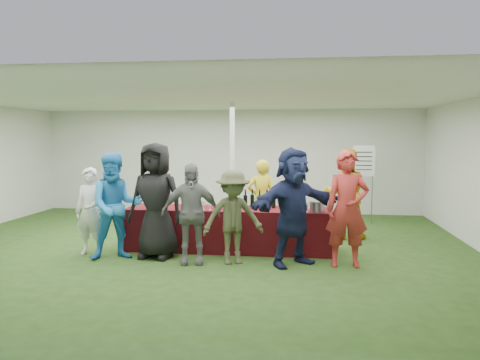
# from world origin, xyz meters

# --- Properties ---
(ground) EXTENTS (60.00, 60.00, 0.00)m
(ground) POSITION_xyz_m (0.00, 0.00, 0.00)
(ground) COLOR #284719
(ground) RESTS_ON ground
(tent) EXTENTS (10.00, 10.00, 10.00)m
(tent) POSITION_xyz_m (0.50, 1.20, 1.35)
(tent) COLOR white
(tent) RESTS_ON ground
(serving_table) EXTENTS (3.60, 0.80, 0.75)m
(serving_table) POSITION_xyz_m (0.64, -0.20, 0.38)
(serving_table) COLOR #520C0F
(serving_table) RESTS_ON ground
(wine_bottles) EXTENTS (0.57, 0.15, 0.32)m
(wine_bottles) POSITION_xyz_m (1.17, -0.07, 0.87)
(wine_bottles) COLOR black
(wine_bottles) RESTS_ON serving_table
(wine_glasses) EXTENTS (2.78, 0.12, 0.16)m
(wine_glasses) POSITION_xyz_m (0.25, -0.45, 0.86)
(wine_glasses) COLOR silver
(wine_glasses) RESTS_ON serving_table
(water_bottle) EXTENTS (0.07, 0.07, 0.23)m
(water_bottle) POSITION_xyz_m (0.63, -0.12, 0.85)
(water_bottle) COLOR silver
(water_bottle) RESTS_ON serving_table
(bar_towel) EXTENTS (0.25, 0.18, 0.03)m
(bar_towel) POSITION_xyz_m (2.16, -0.15, 0.77)
(bar_towel) COLOR white
(bar_towel) RESTS_ON serving_table
(dump_bucket) EXTENTS (0.25, 0.25, 0.18)m
(dump_bucket) POSITION_xyz_m (2.16, -0.42, 0.84)
(dump_bucket) COLOR slate
(dump_bucket) RESTS_ON serving_table
(wine_list_sign) EXTENTS (0.50, 0.03, 1.80)m
(wine_list_sign) POSITION_xyz_m (3.33, 2.72, 1.32)
(wine_list_sign) COLOR slate
(wine_list_sign) RESTS_ON ground
(staff_pourer) EXTENTS (0.63, 0.48, 1.56)m
(staff_pourer) POSITION_xyz_m (1.14, 0.75, 0.78)
(staff_pourer) COLOR gold
(staff_pourer) RESTS_ON ground
(staff_back) EXTENTS (0.96, 0.80, 1.77)m
(staff_back) POSITION_xyz_m (2.77, 1.06, 0.89)
(staff_back) COLOR #C88D13
(staff_back) RESTS_ON ground
(customer_0) EXTENTS (0.56, 0.38, 1.49)m
(customer_0) POSITION_xyz_m (-1.63, -0.80, 0.74)
(customer_0) COLOR silver
(customer_0) RESTS_ON ground
(customer_1) EXTENTS (1.05, 0.96, 1.75)m
(customer_1) POSITION_xyz_m (-1.10, -1.02, 0.87)
(customer_1) COLOR #2682CE
(customer_1) RESTS_ON ground
(customer_2) EXTENTS (1.01, 0.73, 1.91)m
(customer_2) POSITION_xyz_m (-0.48, -0.85, 0.95)
(customer_2) COLOR black
(customer_2) RESTS_ON ground
(customer_3) EXTENTS (0.99, 0.54, 1.59)m
(customer_3) POSITION_xyz_m (0.18, -1.13, 0.80)
(customer_3) COLOR slate
(customer_3) RESTS_ON ground
(customer_4) EXTENTS (1.09, 0.84, 1.49)m
(customer_4) POSITION_xyz_m (0.84, -1.05, 0.74)
(customer_4) COLOR #43482A
(customer_4) RESTS_ON ground
(customer_5) EXTENTS (1.67, 1.50, 1.85)m
(customer_5) POSITION_xyz_m (1.78, -1.02, 0.92)
(customer_5) COLOR #161D3E
(customer_5) RESTS_ON ground
(customer_6) EXTENTS (0.67, 0.46, 1.79)m
(customer_6) POSITION_xyz_m (2.60, -0.99, 0.90)
(customer_6) COLOR #A62A25
(customer_6) RESTS_ON ground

